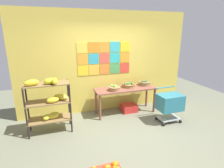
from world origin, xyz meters
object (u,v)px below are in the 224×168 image
object	(u,v)px
fruit_basket_right	(129,85)
produce_crate_under_table	(129,108)
fruit_basket_left	(114,88)
shopping_cart	(170,103)
fruit_basket_back_right	(144,83)
display_table	(126,91)
banana_shelf_unit	(50,100)

from	to	relation	value
fruit_basket_right	produce_crate_under_table	distance (m)	0.70
fruit_basket_left	shopping_cart	xyz separation A→B (m)	(1.21, -0.77, -0.30)
fruit_basket_back_right	display_table	bearing A→B (deg)	-171.57
banana_shelf_unit	produce_crate_under_table	xyz separation A→B (m)	(2.14, 0.45, -0.67)
banana_shelf_unit	display_table	size ratio (longest dim) A/B	0.76
fruit_basket_left	shopping_cart	distance (m)	1.46
display_table	produce_crate_under_table	distance (m)	0.56
produce_crate_under_table	fruit_basket_back_right	bearing A→B (deg)	5.54
display_table	fruit_basket_right	distance (m)	0.21
banana_shelf_unit	fruit_basket_back_right	xyz separation A→B (m)	(2.63, 0.49, 0.03)
display_table	produce_crate_under_table	bearing A→B (deg)	17.78
banana_shelf_unit	fruit_basket_right	xyz separation A→B (m)	(2.13, 0.47, 0.03)
produce_crate_under_table	shopping_cart	bearing A→B (deg)	-51.99
fruit_basket_back_right	fruit_basket_left	bearing A→B (deg)	-169.71
fruit_basket_right	produce_crate_under_table	size ratio (longest dim) A/B	0.88
banana_shelf_unit	display_table	xyz separation A→B (m)	(2.00, 0.40, -0.13)
fruit_basket_right	produce_crate_under_table	xyz separation A→B (m)	(0.02, -0.03, -0.70)
banana_shelf_unit	fruit_basket_back_right	distance (m)	2.67
shopping_cart	banana_shelf_unit	bearing A→B (deg)	-177.58
display_table	banana_shelf_unit	bearing A→B (deg)	-168.71
banana_shelf_unit	display_table	distance (m)	2.04
fruit_basket_back_right	fruit_basket_right	bearing A→B (deg)	-177.59
fruit_basket_back_right	shopping_cart	xyz separation A→B (m)	(0.22, -0.95, -0.30)
display_table	shopping_cart	world-z (taller)	shopping_cart
fruit_basket_back_right	produce_crate_under_table	xyz separation A→B (m)	(-0.48, -0.05, -0.70)
fruit_basket_right	fruit_basket_back_right	world-z (taller)	fruit_basket_back_right
banana_shelf_unit	fruit_basket_back_right	size ratio (longest dim) A/B	3.84
banana_shelf_unit	fruit_basket_left	distance (m)	1.67
banana_shelf_unit	fruit_basket_left	size ratio (longest dim) A/B	4.00
banana_shelf_unit	shopping_cart	bearing A→B (deg)	-9.11
fruit_basket_left	fruit_basket_back_right	xyz separation A→B (m)	(0.99, 0.18, 0.00)
banana_shelf_unit	produce_crate_under_table	bearing A→B (deg)	11.73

